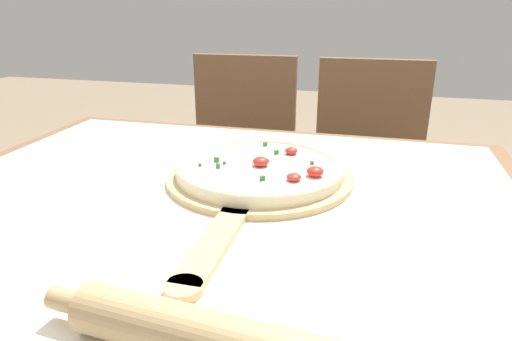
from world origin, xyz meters
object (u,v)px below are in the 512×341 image
(pizza, at_px, (260,168))
(chair_right, at_px, (367,173))
(chair_left, at_px, (240,162))
(pizza_peel, at_px, (257,181))

(pizza, bearing_deg, chair_right, 73.81)
(chair_left, distance_m, chair_right, 0.46)
(pizza_peel, distance_m, chair_right, 0.81)
(chair_left, relative_size, chair_right, 1.00)
(pizza_peel, bearing_deg, pizza, 88.22)
(pizza, relative_size, chair_left, 0.36)
(chair_left, bearing_deg, pizza_peel, -73.67)
(pizza_peel, height_order, chair_right, chair_right)
(pizza_peel, distance_m, pizza, 0.03)
(pizza_peel, relative_size, chair_right, 0.65)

